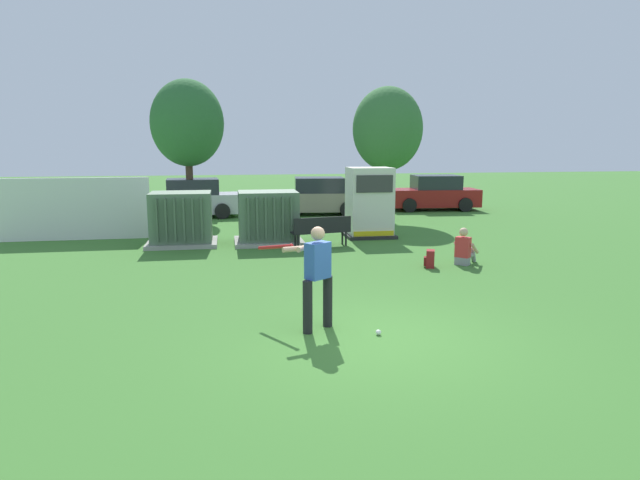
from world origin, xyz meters
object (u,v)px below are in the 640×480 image
object	(u,v)px
backpack	(430,259)
parked_car_right_of_center	(433,194)
parked_car_left_of_center	(317,197)
batter	(315,272)
generator_enclosure	(369,203)
seated_spectator	(464,250)
transformer_west	(181,219)
park_bench	(322,229)
sports_ball	(378,332)
transformer_mid_west	(268,218)
parked_car_leftmost	(190,199)

from	to	relation	value
backpack	parked_car_right_of_center	size ratio (longest dim) A/B	0.10
parked_car_left_of_center	batter	bearing A→B (deg)	-99.50
generator_enclosure	seated_spectator	world-z (taller)	generator_enclosure
transformer_west	parked_car_right_of_center	distance (m)	13.20
generator_enclosure	parked_car_left_of_center	size ratio (longest dim) A/B	0.53
parked_car_right_of_center	park_bench	bearing A→B (deg)	-128.87
parked_car_right_of_center	sports_ball	bearing A→B (deg)	-114.03
sports_ball	parked_car_left_of_center	xyz separation A→B (m)	(1.55, 15.47, 0.71)
generator_enclosure	sports_ball	bearing A→B (deg)	-103.89
transformer_west	parked_car_left_of_center	xyz separation A→B (m)	(5.28, 6.64, -0.04)
batter	transformer_mid_west	bearing A→B (deg)	91.00
transformer_mid_west	park_bench	size ratio (longest dim) A/B	1.14
sports_ball	transformer_west	bearing A→B (deg)	112.90
backpack	parked_car_right_of_center	bearing A→B (deg)	68.42
transformer_west	generator_enclosure	bearing A→B (deg)	4.79
batter	parked_car_right_of_center	world-z (taller)	batter
transformer_west	parked_car_left_of_center	size ratio (longest dim) A/B	0.48
transformer_west	backpack	bearing A→B (deg)	-33.81
transformer_mid_west	seated_spectator	bearing A→B (deg)	-39.54
batter	park_bench	bearing A→B (deg)	79.24
transformer_west	sports_ball	xyz separation A→B (m)	(3.73, -8.83, -0.74)
sports_ball	backpack	distance (m)	5.28
generator_enclosure	transformer_west	bearing A→B (deg)	-175.21
backpack	parked_car_leftmost	distance (m)	12.65
parked_car_left_of_center	backpack	bearing A→B (deg)	-84.38
parked_car_leftmost	parked_car_left_of_center	world-z (taller)	same
transformer_mid_west	sports_ball	world-z (taller)	transformer_mid_west
parked_car_left_of_center	parked_car_right_of_center	bearing A→B (deg)	7.29
transformer_mid_west	generator_enclosure	world-z (taller)	generator_enclosure
parked_car_left_of_center	transformer_mid_west	bearing A→B (deg)	-111.37
batter	sports_ball	xyz separation A→B (m)	(0.96, -0.48, -0.93)
parked_car_left_of_center	parked_car_right_of_center	distance (m)	5.72
backpack	parked_car_leftmost	world-z (taller)	parked_car_leftmost
park_bench	parked_car_left_of_center	distance (m)	7.79
generator_enclosure	parked_car_right_of_center	distance (m)	8.45
backpack	parked_car_leftmost	size ratio (longest dim) A/B	0.10
sports_ball	parked_car_leftmost	distance (m)	15.91
park_bench	parked_car_leftmost	distance (m)	8.77
transformer_mid_west	parked_car_left_of_center	world-z (taller)	same
park_bench	parked_car_left_of_center	xyz separation A→B (m)	(1.13, 7.71, 0.22)
transformer_mid_west	park_bench	world-z (taller)	transformer_mid_west
seated_spectator	parked_car_left_of_center	xyz separation A→B (m)	(-2.08, 10.69, 0.38)
park_bench	backpack	distance (m)	3.89
park_bench	parked_car_leftmost	bearing A→B (deg)	119.20
transformer_mid_west	parked_car_leftmost	world-z (taller)	same
backpack	parked_car_leftmost	xyz separation A→B (m)	(-6.48, 10.85, 0.54)
batter	backpack	distance (m)	5.49
batter	seated_spectator	bearing A→B (deg)	43.18
generator_enclosure	parked_car_right_of_center	size ratio (longest dim) A/B	0.53
batter	backpack	world-z (taller)	batter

